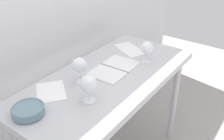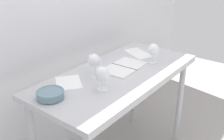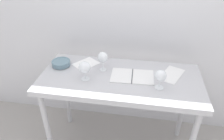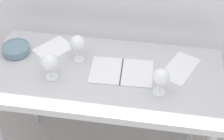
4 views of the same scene
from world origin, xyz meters
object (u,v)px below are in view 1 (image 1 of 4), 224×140
at_px(wine_glass_near_left, 88,84).
at_px(tasting_sheet_upper, 51,91).
at_px(open_notebook, 114,68).
at_px(tasting_sheet_lower, 130,49).
at_px(wine_glass_near_right, 147,48).
at_px(wine_glass_far_left, 79,66).
at_px(tasting_bowl, 28,110).

distance_m(wine_glass_near_left, tasting_sheet_upper, 0.28).
bearing_deg(wine_glass_near_left, open_notebook, 14.69).
xyz_separation_m(open_notebook, tasting_sheet_lower, (0.34, 0.09, -0.00)).
bearing_deg(tasting_sheet_lower, wine_glass_near_right, -92.74).
bearing_deg(open_notebook, wine_glass_far_left, 163.38).
xyz_separation_m(tasting_sheet_upper, tasting_bowl, (-0.22, -0.07, 0.03)).
height_order(wine_glass_near_right, tasting_bowl, wine_glass_near_right).
distance_m(wine_glass_far_left, tasting_sheet_lower, 0.63).
relative_size(wine_glass_near_right, open_notebook, 0.44).
bearing_deg(tasting_bowl, wine_glass_far_left, -1.08).
bearing_deg(open_notebook, wine_glass_near_right, -31.64).
bearing_deg(tasting_sheet_upper, tasting_bowl, -124.23).
xyz_separation_m(open_notebook, tasting_bowl, (-0.68, 0.08, 0.03)).
distance_m(wine_glass_far_left, open_notebook, 0.31).
relative_size(tasting_sheet_lower, tasting_bowl, 1.60).
distance_m(open_notebook, tasting_sheet_lower, 0.35).
distance_m(wine_glass_near_left, tasting_bowl, 0.35).
height_order(tasting_sheet_upper, tasting_bowl, tasting_bowl).
distance_m(tasting_sheet_upper, tasting_sheet_lower, 0.80).
relative_size(open_notebook, tasting_sheet_upper, 1.70).
bearing_deg(wine_glass_near_right, wine_glass_far_left, 158.24).
bearing_deg(wine_glass_near_right, tasting_bowl, 167.09).
xyz_separation_m(wine_glass_far_left, wine_glass_near_left, (-0.12, -0.17, -0.01)).
bearing_deg(tasting_bowl, wine_glass_near_right, -12.91).
height_order(wine_glass_near_right, tasting_sheet_upper, wine_glass_near_right).
distance_m(wine_glass_near_right, tasting_sheet_lower, 0.27).
relative_size(wine_glass_far_left, tasting_sheet_lower, 0.64).
xyz_separation_m(wine_glass_near_right, tasting_bowl, (-0.90, 0.21, -0.08)).
height_order(wine_glass_far_left, wine_glass_near_left, wine_glass_far_left).
distance_m(wine_glass_far_left, tasting_bowl, 0.41).
distance_m(wine_glass_near_right, tasting_sheet_upper, 0.75).
bearing_deg(wine_glass_far_left, wine_glass_near_right, -21.76).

